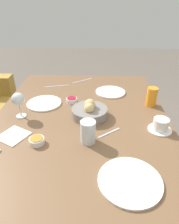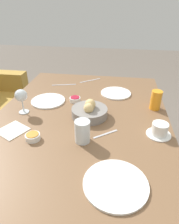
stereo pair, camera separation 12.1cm
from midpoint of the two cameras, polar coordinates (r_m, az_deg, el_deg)
name	(u,v)px [view 2 (the right image)]	position (r m, az deg, el deg)	size (l,w,h in m)	color
ground_plane	(82,195)	(1.69, 0.12, -22.84)	(10.00, 10.00, 0.00)	#6B6056
dining_table	(80,129)	(1.24, 0.16, -5.02)	(1.50, 1.06, 0.71)	brown
bread_basket	(90,111)	(1.21, 2.87, 0.10)	(0.22, 0.22, 0.11)	gray
plate_near_left	(116,184)	(0.84, 11.81, -19.63)	(0.26, 0.26, 0.01)	white
plate_near_right	(116,93)	(1.53, 9.80, 5.28)	(0.23, 0.23, 0.01)	white
plate_far_center	(48,101)	(1.41, -9.35, 3.12)	(0.23, 0.23, 0.01)	white
juice_glass	(156,100)	(1.36, 20.88, 3.14)	(0.07, 0.07, 0.13)	orange
water_tumbler	(82,131)	(0.99, 1.46, -5.67)	(0.08, 0.08, 0.12)	silver
wine_glass	(21,96)	(1.26, -16.40, 4.25)	(0.08, 0.08, 0.16)	silver
coffee_cup	(159,130)	(1.13, 22.30, -4.84)	(0.13, 0.13, 0.07)	white
jam_bowl_berry	(75,99)	(1.39, -1.68, 3.59)	(0.08, 0.08, 0.03)	white
jam_bowl_honey	(33,137)	(1.05, -12.78, -7.02)	(0.08, 0.08, 0.03)	white
fork_silver	(64,85)	(1.67, -5.22, 7.71)	(0.06, 0.19, 0.00)	#B7B7BC
knife_silver	(90,81)	(1.75, 2.20, 8.94)	(0.13, 0.16, 0.00)	#B7B7BC
spoon_coffee	(106,134)	(1.08, 7.83, -6.36)	(0.10, 0.12, 0.00)	#B7B7BC
napkin	(13,130)	(1.16, -18.35, -5.06)	(0.19, 0.19, 0.00)	silver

